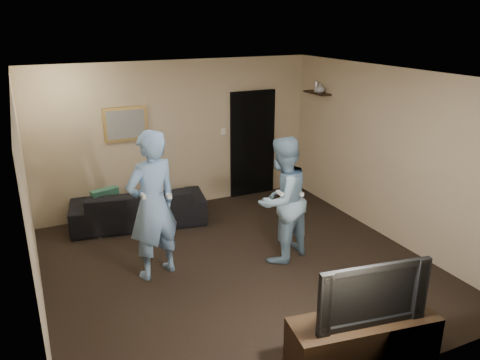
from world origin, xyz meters
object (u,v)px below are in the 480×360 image
sofa (139,206)px  television (368,290)px  wii_player_left (152,205)px  tv_console (362,341)px  wii_player_right (282,200)px

sofa → television: television is taller
sofa → wii_player_left: size_ratio=1.09×
tv_console → television: bearing=0.0°
wii_player_left → tv_console: bearing=-61.7°
tv_console → wii_player_left: size_ratio=0.74×
television → wii_player_right: 2.25m
tv_console → wii_player_left: 2.98m
wii_player_right → television: bearing=-99.0°
sofa → television: 4.43m
television → wii_player_right: size_ratio=0.63×
television → wii_player_left: (-1.37, 2.54, 0.16)m
wii_player_left → wii_player_right: size_ratio=1.11×
sofa → wii_player_right: wii_player_right is taller
sofa → wii_player_right: 2.60m
wii_player_right → sofa: bearing=127.3°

